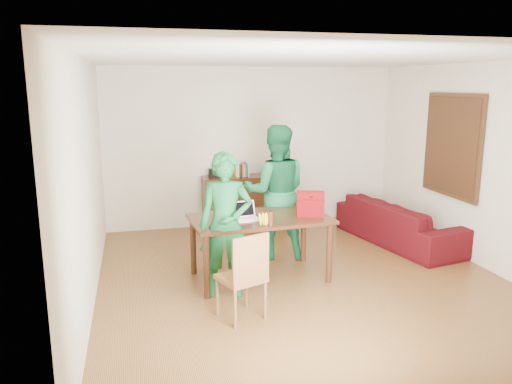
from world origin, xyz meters
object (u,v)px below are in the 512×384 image
object	(u,v)px
laptop	(247,217)
red_bag	(310,206)
sofa	(400,222)
chair	(242,293)
person_far	(276,192)
table	(260,225)
bottle	(270,217)
person_near	(226,225)

from	to	relation	value
laptop	red_bag	bearing A→B (deg)	-6.46
laptop	sofa	bearing A→B (deg)	12.61
chair	person_far	distance (m)	2.11
chair	table	bearing A→B (deg)	45.30
bottle	sofa	world-z (taller)	bottle
laptop	red_bag	xyz separation A→B (m)	(0.82, 0.02, 0.08)
chair	person_near	distance (m)	0.85
laptop	person_near	bearing A→B (deg)	-144.03
bottle	red_bag	distance (m)	0.66
laptop	sofa	xyz separation A→B (m)	(2.64, 0.98, -0.52)
laptop	bottle	xyz separation A→B (m)	(0.22, -0.26, 0.05)
person_near	laptop	xyz separation A→B (m)	(0.32, 0.31, 0.00)
person_near	red_bag	bearing A→B (deg)	29.77
chair	sofa	xyz separation A→B (m)	(2.92, 1.93, 0.05)
laptop	sofa	world-z (taller)	laptop
person_near	red_bag	world-z (taller)	person_near
sofa	chair	bearing A→B (deg)	112.58
person_near	laptop	size ratio (longest dim) A/B	5.22
person_near	person_far	bearing A→B (deg)	65.26
table	sofa	xyz separation A→B (m)	(2.46, 0.89, -0.37)
chair	red_bag	size ratio (longest dim) A/B	2.79
chair	bottle	distance (m)	1.04
bottle	person_far	bearing A→B (deg)	70.99
table	red_bag	world-z (taller)	red_bag
chair	red_bag	world-z (taller)	red_bag
table	person_near	bearing A→B (deg)	-145.93
person_far	red_bag	xyz separation A→B (m)	(0.21, -0.84, -0.01)
chair	laptop	xyz separation A→B (m)	(0.27, 0.94, 0.56)
table	bottle	xyz separation A→B (m)	(0.04, -0.35, 0.19)
chair	sofa	bearing A→B (deg)	12.54
chair	person_far	bearing A→B (deg)	43.06
chair	bottle	xyz separation A→B (m)	(0.50, 0.69, 0.61)
chair	sofa	distance (m)	3.49
table	laptop	world-z (taller)	laptop
chair	red_bag	bearing A→B (deg)	20.55
person_far	red_bag	world-z (taller)	person_far
person_near	bottle	world-z (taller)	person_near
red_bag	person_far	bearing A→B (deg)	120.99
person_near	bottle	size ratio (longest dim) A/B	9.58
table	laptop	bearing A→B (deg)	-157.84
laptop	sofa	distance (m)	2.87
chair	person_near	bearing A→B (deg)	73.32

